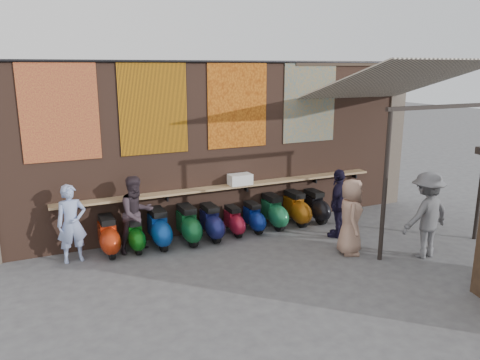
{
  "coord_description": "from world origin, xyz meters",
  "views": [
    {
      "loc": [
        -4.33,
        -7.51,
        3.87
      ],
      "look_at": [
        -0.24,
        1.2,
        1.53
      ],
      "focal_mm": 35.0,
      "sensor_mm": 36.0,
      "label": 1
    }
  ],
  "objects": [
    {
      "name": "shopper_grey",
      "position": [
        3.04,
        -0.84,
        0.9
      ],
      "size": [
        1.2,
        0.74,
        1.81
      ],
      "primitive_type": "imported",
      "rotation": [
        0.0,
        0.0,
        3.2
      ],
      "color": "#5D5D62",
      "rests_on": "ground"
    },
    {
      "name": "shopper_navy",
      "position": [
        2.14,
        0.91,
        0.8
      ],
      "size": [
        0.98,
        0.89,
        1.6
      ],
      "primitive_type": "imported",
      "rotation": [
        0.0,
        0.0,
        3.82
      ],
      "color": "black",
      "rests_on": "ground"
    },
    {
      "name": "tapestry_orange",
      "position": [
        0.3,
        2.48,
        3.0
      ],
      "size": [
        1.5,
        0.02,
        2.0
      ],
      "primitive_type": "cube",
      "color": "#CB6A19",
      "rests_on": "brick_wall"
    },
    {
      "name": "scooter_stool_4",
      "position": [
        -0.61,
        1.95,
        0.4
      ],
      "size": [
        0.38,
        0.84,
        0.8
      ],
      "primitive_type": null,
      "color": "#161952",
      "rests_on": "ground"
    },
    {
      "name": "ground",
      "position": [
        0.0,
        0.0,
        0.0
      ],
      "size": [
        70.0,
        70.0,
        0.0
      ],
      "primitive_type": "plane",
      "color": "#474749",
      "rests_on": "ground"
    },
    {
      "name": "tapestry_redgold",
      "position": [
        -3.6,
        2.48,
        3.0
      ],
      "size": [
        1.5,
        0.02,
        2.0
      ],
      "primitive_type": "cube",
      "color": "maroon",
      "rests_on": "brick_wall"
    },
    {
      "name": "awning_header",
      "position": [
        3.5,
        -0.6,
        3.08
      ],
      "size": [
        3.0,
        0.08,
        0.08
      ],
      "primitive_type": "cube",
      "color": "black",
      "rests_on": "awning_post_left"
    },
    {
      "name": "brick_wall",
      "position": [
        0.0,
        2.7,
        2.0
      ],
      "size": [
        10.0,
        0.4,
        4.0
      ],
      "primitive_type": "cube",
      "color": "brown",
      "rests_on": "ground"
    },
    {
      "name": "scooter_stool_9",
      "position": [
        2.27,
        2.01,
        0.4
      ],
      "size": [
        0.38,
        0.84,
        0.8
      ],
      "primitive_type": null,
      "color": "black",
      "rests_on": "ground"
    },
    {
      "name": "scooter_stool_2",
      "position": [
        -1.82,
        2.02,
        0.42
      ],
      "size": [
        0.4,
        0.89,
        0.84
      ],
      "primitive_type": null,
      "color": "#0D3E97",
      "rests_on": "ground"
    },
    {
      "name": "scooter_stool_6",
      "position": [
        0.5,
        2.01,
        0.35
      ],
      "size": [
        0.33,
        0.74,
        0.7
      ],
      "primitive_type": null,
      "color": "navy",
      "rests_on": "ground"
    },
    {
      "name": "awning_post_left",
      "position": [
        2.1,
        -0.6,
        1.55
      ],
      "size": [
        0.09,
        0.09,
        3.1
      ],
      "primitive_type": "cylinder",
      "color": "black",
      "rests_on": "ground"
    },
    {
      "name": "awning_ledger",
      "position": [
        3.5,
        2.49,
        3.95
      ],
      "size": [
        3.3,
        0.08,
        0.12
      ],
      "primitive_type": "cube",
      "color": "#33261C",
      "rests_on": "brick_wall"
    },
    {
      "name": "scooter_stool_7",
      "position": [
        1.07,
        2.04,
        0.41
      ],
      "size": [
        0.39,
        0.86,
        0.82
      ],
      "primitive_type": null,
      "color": "#19663C",
      "rests_on": "ground"
    },
    {
      "name": "scooter_stool_8",
      "position": [
        1.7,
        2.03,
        0.42
      ],
      "size": [
        0.39,
        0.87,
        0.83
      ],
      "primitive_type": null,
      "color": "#8D4B0C",
      "rests_on": "ground"
    },
    {
      "name": "shopper_tan",
      "position": [
        1.74,
        -0.05,
        0.81
      ],
      "size": [
        0.85,
        0.94,
        1.62
      ],
      "primitive_type": "imported",
      "rotation": [
        0.0,
        0.0,
        1.03
      ],
      "color": "#9F7965",
      "rests_on": "ground"
    },
    {
      "name": "scooter_stool_0",
      "position": [
        -2.9,
        2.05,
        0.41
      ],
      "size": [
        0.38,
        0.85,
        0.81
      ],
      "primitive_type": null,
      "color": "#B02A0D",
      "rests_on": "ground"
    },
    {
      "name": "pier_right",
      "position": [
        5.2,
        2.7,
        2.0
      ],
      "size": [
        0.5,
        0.5,
        4.0
      ],
      "primitive_type": "cube",
      "color": "#4C4238",
      "rests_on": "ground"
    },
    {
      "name": "diner_right",
      "position": [
        -2.29,
        2.0,
        0.83
      ],
      "size": [
        0.97,
        0.86,
        1.65
      ],
      "primitive_type": "imported",
      "rotation": [
        0.0,
        0.0,
        0.34
      ],
      "color": "#33282E",
      "rests_on": "ground"
    },
    {
      "name": "hang_rail",
      "position": [
        0.0,
        2.47,
        3.98
      ],
      "size": [
        9.5,
        0.06,
        0.06
      ],
      "primitive_type": "cylinder",
      "rotation": [
        0.0,
        1.57,
        0.0
      ],
      "color": "black",
      "rests_on": "brick_wall"
    },
    {
      "name": "tapestry_multi",
      "position": [
        2.3,
        2.48,
        3.0
      ],
      "size": [
        1.5,
        0.02,
        2.0
      ],
      "primitive_type": "cube",
      "color": "#246186",
      "rests_on": "brick_wall"
    },
    {
      "name": "scooter_stool_5",
      "position": [
        -0.02,
        2.0,
        0.34
      ],
      "size": [
        0.32,
        0.71,
        0.68
      ],
      "primitive_type": null,
      "color": "maroon",
      "rests_on": "ground"
    },
    {
      "name": "scooter_stool_3",
      "position": [
        -1.16,
        1.96,
        0.42
      ],
      "size": [
        0.4,
        0.89,
        0.84
      ],
      "primitive_type": null,
      "color": "#105327",
      "rests_on": "ground"
    },
    {
      "name": "eating_counter",
      "position": [
        0.0,
        2.33,
        1.1
      ],
      "size": [
        8.0,
        0.32,
        0.05
      ],
      "primitive_type": "cube",
      "color": "#9E7A51",
      "rests_on": "brick_wall"
    },
    {
      "name": "diner_left",
      "position": [
        -3.61,
        2.0,
        0.8
      ],
      "size": [
        0.62,
        0.43,
        1.61
      ],
      "primitive_type": "imported",
      "rotation": [
        0.0,
        0.0,
        0.09
      ],
      "color": "#90A2D2",
      "rests_on": "ground"
    },
    {
      "name": "awning_canvas",
      "position": [
        3.5,
        0.9,
        3.55
      ],
      "size": [
        3.2,
        3.28,
        0.97
      ],
      "primitive_type": "cube",
      "rotation": [
        -0.28,
        0.0,
        0.0
      ],
      "color": "beige",
      "rests_on": "brick_wall"
    },
    {
      "name": "shelf_box",
      "position": [
        0.28,
        2.3,
        1.25
      ],
      "size": [
        0.55,
        0.32,
        0.26
      ],
      "primitive_type": "cube",
      "color": "white",
      "rests_on": "eating_counter"
    },
    {
      "name": "scooter_stool_1",
      "position": [
        -2.35,
        2.01,
        0.35
      ],
      "size": [
        0.33,
        0.74,
        0.7
      ],
      "primitive_type": null,
      "color": "#0C5610",
      "rests_on": "ground"
    },
    {
      "name": "tapestry_sun",
      "position": [
        -1.7,
        2.48,
        3.0
      ],
      "size": [
        1.5,
        0.02,
        2.0
      ],
      "primitive_type": "cube",
      "color": "orange",
      "rests_on": "brick_wall"
    }
  ]
}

